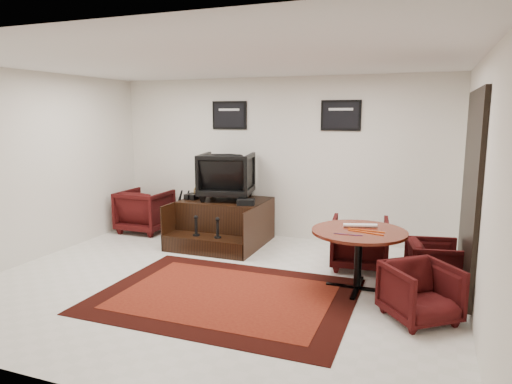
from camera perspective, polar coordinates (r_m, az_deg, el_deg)
ground at (r=6.08m, az=-4.91°, el=-11.25°), size 6.00×6.00×0.00m
room_shell at (r=5.64m, az=-0.87°, el=5.78°), size 6.02×5.02×2.81m
area_rug at (r=5.66m, az=-3.82°, el=-12.79°), size 3.02×2.27×0.01m
shine_podium at (r=7.80m, az=-4.06°, el=-3.90°), size 1.42×1.46×0.73m
shine_chair at (r=7.78m, az=-3.68°, el=2.34°), size 1.01×0.97×0.89m
shoes_pair at (r=7.91m, az=-7.91°, el=-0.54°), size 0.24×0.27×0.09m
polish_kit at (r=7.30m, az=-1.28°, el=-1.28°), size 0.31×0.25×0.10m
umbrella_black at (r=7.99m, az=-10.04°, el=-2.77°), size 0.35×0.13×0.93m
umbrella_hooked at (r=8.18m, az=-9.14°, el=-2.60°), size 0.33×0.12×0.89m
armchair_side at (r=8.75m, az=-13.71°, el=-2.04°), size 0.84×0.79×0.86m
meeting_table at (r=5.79m, az=12.75°, el=-5.56°), size 1.16×1.16×0.76m
table_chair_back at (r=6.69m, az=12.82°, el=-5.89°), size 0.86×0.81×0.80m
table_chair_window at (r=6.23m, az=21.49°, el=-8.16°), size 0.72×0.75×0.66m
table_chair_corner at (r=5.22m, az=19.88°, el=-11.42°), size 0.91×0.90×0.68m
paper_roll at (r=5.90m, az=12.90°, el=-4.10°), size 0.42×0.17×0.05m
table_clutter at (r=5.67m, az=13.17°, el=-4.88°), size 0.57×0.31×0.01m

